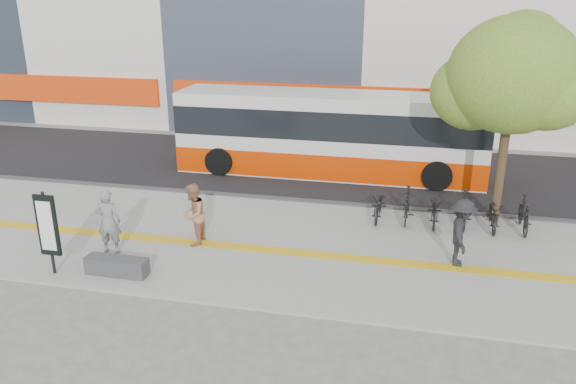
% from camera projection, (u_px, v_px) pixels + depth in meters
% --- Properties ---
extents(ground, '(120.00, 120.00, 0.00)m').
position_uv_depth(ground, '(230.00, 266.00, 14.67)').
color(ground, '#5F5F5A').
rests_on(ground, ground).
extents(sidewalk, '(40.00, 7.00, 0.08)m').
position_uv_depth(sidewalk, '(246.00, 241.00, 16.04)').
color(sidewalk, gray).
rests_on(sidewalk, ground).
extents(tactile_strip, '(40.00, 0.45, 0.01)m').
position_uv_depth(tactile_strip, '(241.00, 247.00, 15.56)').
color(tactile_strip, gold).
rests_on(tactile_strip, sidewalk).
extents(street, '(40.00, 8.00, 0.06)m').
position_uv_depth(street, '(298.00, 167.00, 22.93)').
color(street, black).
rests_on(street, ground).
extents(curb, '(40.00, 0.25, 0.14)m').
position_uv_depth(curb, '(275.00, 199.00, 19.24)').
color(curb, '#323234').
rests_on(curb, ground).
extents(bench, '(1.60, 0.45, 0.45)m').
position_uv_depth(bench, '(117.00, 266.00, 14.01)').
color(bench, '#323234').
rests_on(bench, sidewalk).
extents(signboard, '(0.55, 0.10, 2.20)m').
position_uv_depth(signboard, '(47.00, 227.00, 13.70)').
color(signboard, black).
rests_on(signboard, sidewalk).
extents(street_tree, '(4.40, 3.80, 6.31)m').
position_uv_depth(street_tree, '(512.00, 77.00, 16.10)').
color(street_tree, '#322417').
rests_on(street_tree, sidewalk).
extents(bus, '(11.89, 2.82, 3.16)m').
position_uv_depth(bus, '(329.00, 136.00, 21.69)').
color(bus, silver).
rests_on(bus, street).
extents(bicycle_row, '(4.91, 1.83, 1.06)m').
position_uv_depth(bicycle_row, '(448.00, 209.00, 16.97)').
color(bicycle_row, black).
rests_on(bicycle_row, sidewalk).
extents(seated_woman, '(0.73, 0.54, 1.83)m').
position_uv_depth(seated_woman, '(108.00, 221.00, 14.98)').
color(seated_woman, black).
rests_on(seated_woman, sidewalk).
extents(pedestrian_tan, '(0.75, 0.92, 1.78)m').
position_uv_depth(pedestrian_tan, '(193.00, 215.00, 15.51)').
color(pedestrian_tan, '#A8734F').
rests_on(pedestrian_tan, sidewalk).
extents(pedestrian_dark, '(0.69, 1.18, 1.82)m').
position_uv_depth(pedestrian_dark, '(461.00, 233.00, 14.28)').
color(pedestrian_dark, black).
rests_on(pedestrian_dark, sidewalk).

